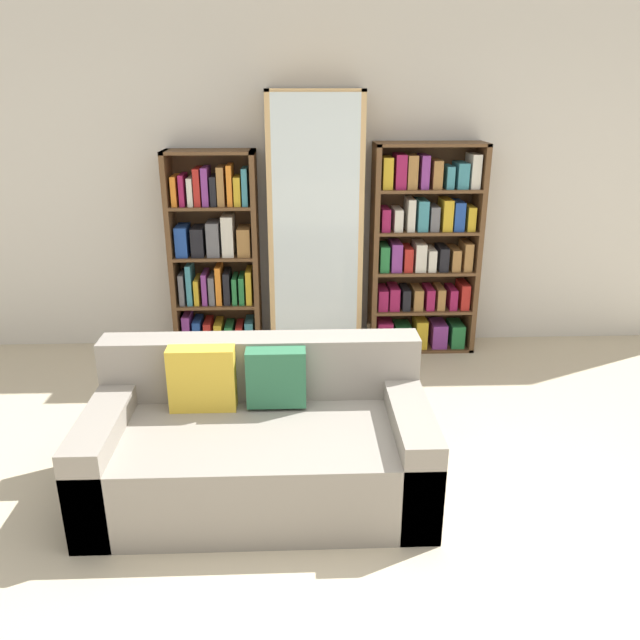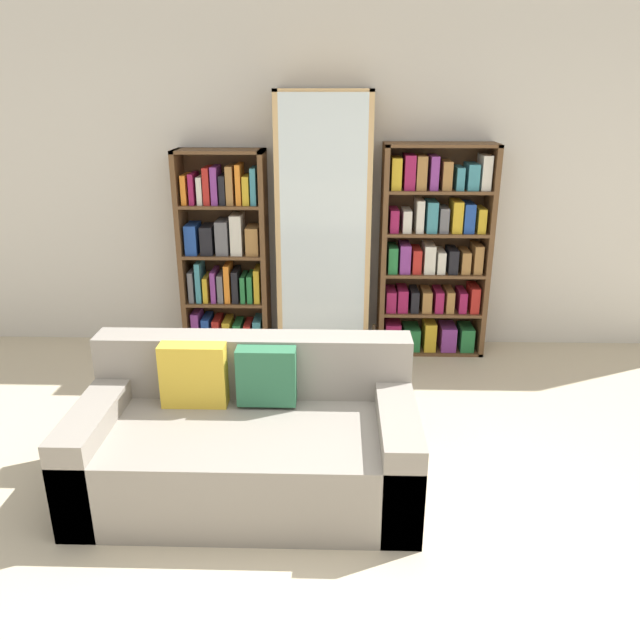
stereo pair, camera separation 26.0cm
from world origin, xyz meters
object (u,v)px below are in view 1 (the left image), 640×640
object	(u,v)px
couch	(260,444)
bookshelf_left	(215,258)
display_cabinet	(315,227)
bookshelf_right	(424,252)
wine_bottle	(368,351)

from	to	relation	value
couch	bookshelf_left	size ratio (longest dim) A/B	1.08
bookshelf_left	display_cabinet	bearing A→B (deg)	-1.17
bookshelf_right	display_cabinet	bearing A→B (deg)	-178.94
bookshelf_left	wine_bottle	size ratio (longest dim) A/B	4.17
bookshelf_left	bookshelf_right	world-z (taller)	bookshelf_right
display_cabinet	wine_bottle	bearing A→B (deg)	-48.85
couch	display_cabinet	xyz separation A→B (m)	(0.36, 1.96, 0.76)
couch	bookshelf_right	world-z (taller)	bookshelf_right
couch	bookshelf_right	bearing A→B (deg)	57.78
bookshelf_left	display_cabinet	world-z (taller)	display_cabinet
couch	display_cabinet	distance (m)	2.14
wine_bottle	couch	bearing A→B (deg)	-116.62
bookshelf_right	wine_bottle	xyz separation A→B (m)	(-0.49, -0.47, -0.67)
bookshelf_right	wine_bottle	size ratio (longest dim) A/B	4.30
couch	wine_bottle	bearing A→B (deg)	63.38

